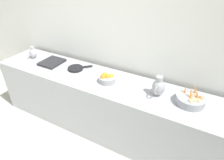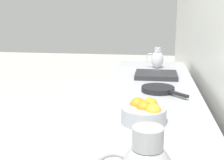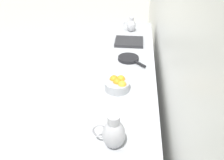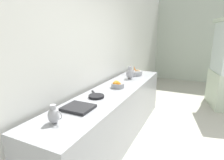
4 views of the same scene
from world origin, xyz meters
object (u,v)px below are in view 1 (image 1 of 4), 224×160
at_px(orange_bowl, 107,78).
at_px(metal_pitcher_short, 33,53).
at_px(metal_pitcher_tall, 158,87).
at_px(skillet_on_counter, 76,68).
at_px(vegetable_colander, 191,100).

relative_size(orange_bowl, metal_pitcher_short, 1.12).
xyz_separation_m(metal_pitcher_tall, skillet_on_counter, (-0.05, -1.25, -0.10)).
relative_size(vegetable_colander, skillet_on_counter, 1.07).
relative_size(orange_bowl, metal_pitcher_tall, 0.87).
xyz_separation_m(orange_bowl, metal_pitcher_tall, (-0.03, 0.68, 0.06)).
bearing_deg(metal_pitcher_short, vegetable_colander, 89.66).
relative_size(vegetable_colander, orange_bowl, 1.46).
relative_size(vegetable_colander, metal_pitcher_short, 1.64).
height_order(metal_pitcher_tall, metal_pitcher_short, metal_pitcher_tall).
xyz_separation_m(orange_bowl, metal_pitcher_short, (-0.07, -1.42, 0.04)).
distance_m(orange_bowl, skillet_on_counter, 0.58).
distance_m(orange_bowl, metal_pitcher_tall, 0.68).
height_order(orange_bowl, metal_pitcher_short, metal_pitcher_short).
relative_size(metal_pitcher_tall, skillet_on_counter, 0.84).
bearing_deg(metal_pitcher_short, skillet_on_counter, 90.59).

